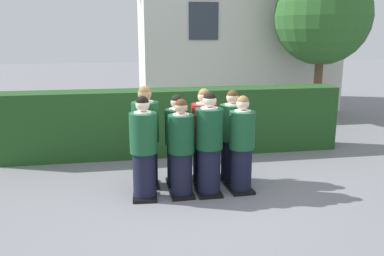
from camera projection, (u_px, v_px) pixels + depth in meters
name	position (u px, v px, depth m)	size (l,w,h in m)	color
ground_plane	(195.00, 194.00, 6.72)	(60.00, 60.00, 0.00)	slate
student_front_row_0	(144.00, 151.00, 6.39)	(0.43, 0.53, 1.64)	black
student_front_row_1	(181.00, 151.00, 6.48)	(0.41, 0.51, 1.59)	black
student_front_row_2	(209.00, 146.00, 6.55)	(0.44, 0.49, 1.69)	black
student_front_row_3	(241.00, 147.00, 6.68)	(0.42, 0.48, 1.61)	black
student_rear_row_0	(146.00, 139.00, 6.90)	(0.45, 0.50, 1.73)	black
student_rear_row_1	(177.00, 143.00, 6.99)	(0.41, 0.45, 1.57)	black
student_in_red_blazer	(204.00, 139.00, 7.09)	(0.43, 0.50, 1.66)	black
student_rear_row_3	(232.00, 138.00, 7.17)	(0.42, 0.51, 1.63)	black
hedge	(175.00, 122.00, 8.82)	(7.17, 0.70, 1.40)	#214C1E
school_building_main	(234.00, 8.00, 14.23)	(6.86, 3.92, 6.62)	silver
oak_tree_right	(322.00, 17.00, 11.77)	(2.76, 2.76, 4.41)	brown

